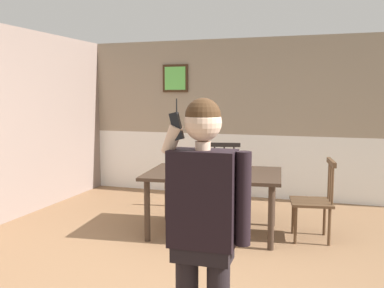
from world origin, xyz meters
name	(u,v)px	position (x,y,z in m)	size (l,w,h in m)	color
ground_plane	(176,276)	(0.00, 0.00, 0.00)	(7.54, 7.54, 0.00)	#846042
room_back_partition	(247,121)	(0.00, 3.43, 1.26)	(5.63, 0.17, 2.62)	gray
dining_table	(214,179)	(0.00, 1.34, 0.68)	(1.73, 1.28, 0.76)	#38281E
chair_near_window	(315,200)	(1.19, 1.47, 0.47)	(0.54, 0.54, 0.96)	#513823
chair_by_doorway	(223,180)	(-0.11, 2.27, 0.49)	(0.56, 0.56, 1.00)	black
person_figure	(204,220)	(0.66, -1.29, 0.97)	(0.55, 0.23, 1.69)	black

